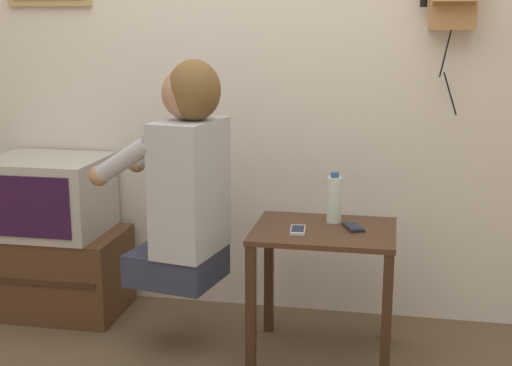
% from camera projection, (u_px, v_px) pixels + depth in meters
% --- Properties ---
extents(wall_back, '(6.80, 0.05, 2.55)m').
position_uv_depth(wall_back, '(260.00, 54.00, 3.41)').
color(wall_back, beige).
rests_on(wall_back, ground_plane).
extents(side_table, '(0.59, 0.47, 0.58)m').
position_uv_depth(side_table, '(324.00, 255.00, 3.01)').
color(side_table, '#422819').
rests_on(side_table, ground_plane).
extents(person, '(0.57, 0.45, 0.96)m').
position_uv_depth(person, '(185.00, 177.00, 3.00)').
color(person, '#2D3347').
rests_on(person, ground_plane).
extents(tv_stand, '(0.67, 0.44, 0.41)m').
position_uv_depth(tv_stand, '(57.00, 271.00, 3.56)').
color(tv_stand, '#51331E').
rests_on(tv_stand, ground_plane).
extents(television, '(0.54, 0.47, 0.37)m').
position_uv_depth(television, '(48.00, 195.00, 3.48)').
color(television, '#ADA89E').
rests_on(television, tv_stand).
extents(cell_phone_held, '(0.07, 0.13, 0.01)m').
position_uv_depth(cell_phone_held, '(298.00, 230.00, 2.95)').
color(cell_phone_held, silver).
rests_on(cell_phone_held, side_table).
extents(cell_phone_spare, '(0.10, 0.14, 0.01)m').
position_uv_depth(cell_phone_spare, '(353.00, 227.00, 2.99)').
color(cell_phone_spare, black).
rests_on(cell_phone_spare, side_table).
extents(water_bottle, '(0.06, 0.06, 0.22)m').
position_uv_depth(water_bottle, '(334.00, 199.00, 3.06)').
color(water_bottle, silver).
rests_on(water_bottle, side_table).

